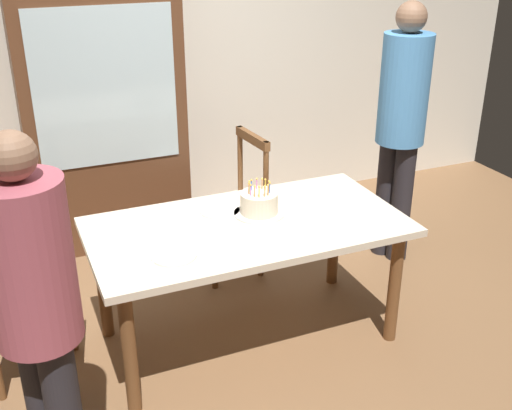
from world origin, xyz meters
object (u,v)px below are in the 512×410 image
(person_celebrant, at_px, (37,307))
(china_cabinet, at_px, (103,116))
(plate_near_celebrant, at_px, (174,256))
(plate_far_side, at_px, (220,211))
(birthday_cake, at_px, (259,204))
(person_guest, at_px, (401,119))
(dining_table, at_px, (247,238))
(chair_spindle_back, at_px, (230,208))
(chair_upholstered, at_px, (7,289))

(person_celebrant, height_order, china_cabinet, china_cabinet)
(plate_near_celebrant, height_order, plate_far_side, same)
(birthday_cake, height_order, china_cabinet, china_cabinet)
(person_guest, xyz_separation_m, china_cabinet, (-1.76, 1.05, -0.06))
(plate_far_side, bearing_deg, dining_table, -66.86)
(plate_near_celebrant, xyz_separation_m, chair_spindle_back, (0.65, 0.96, -0.27))
(plate_near_celebrant, xyz_separation_m, chair_upholstered, (-0.77, 0.35, -0.20))
(person_guest, bearing_deg, person_celebrant, -154.03)
(person_guest, bearing_deg, plate_far_side, -167.30)
(chair_upholstered, distance_m, person_guest, 2.61)
(chair_upholstered, xyz_separation_m, china_cabinet, (0.78, 1.41, 0.42))
(chair_spindle_back, bearing_deg, chair_upholstered, -156.74)
(plate_near_celebrant, relative_size, person_celebrant, 0.14)
(dining_table, bearing_deg, plate_far_side, 113.14)
(chair_spindle_back, distance_m, person_guest, 1.27)
(dining_table, height_order, person_celebrant, person_celebrant)
(dining_table, bearing_deg, chair_spindle_back, 76.18)
(dining_table, xyz_separation_m, birthday_cake, (0.10, 0.08, 0.15))
(plate_near_celebrant, bearing_deg, dining_table, 23.05)
(person_celebrant, bearing_deg, chair_upholstered, 97.92)
(chair_upholstered, xyz_separation_m, person_celebrant, (0.11, -0.82, 0.37))
(dining_table, xyz_separation_m, chair_upholstered, (-1.23, 0.15, -0.11))
(china_cabinet, bearing_deg, plate_near_celebrant, -90.35)
(dining_table, xyz_separation_m, person_celebrant, (-1.12, -0.67, 0.26))
(dining_table, distance_m, person_celebrant, 1.33)
(dining_table, distance_m, person_guest, 1.45)
(chair_upholstered, bearing_deg, birthday_cake, -2.98)
(dining_table, bearing_deg, person_celebrant, -149.05)
(plate_far_side, distance_m, chair_spindle_back, 0.68)
(person_guest, bearing_deg, plate_near_celebrant, -158.21)
(person_celebrant, height_order, person_guest, person_guest)
(plate_near_celebrant, bearing_deg, plate_far_side, 46.12)
(birthday_cake, height_order, person_guest, person_guest)
(plate_near_celebrant, distance_m, plate_far_side, 0.55)
(birthday_cake, xyz_separation_m, plate_far_side, (-0.19, 0.12, -0.05))
(birthday_cake, relative_size, person_celebrant, 0.18)
(chair_spindle_back, xyz_separation_m, china_cabinet, (-0.64, 0.80, 0.49))
(chair_spindle_back, distance_m, chair_upholstered, 1.55)
(dining_table, distance_m, chair_upholstered, 1.24)
(plate_far_side, relative_size, chair_upholstered, 0.23)
(birthday_cake, height_order, plate_far_side, birthday_cake)
(chair_spindle_back, relative_size, person_celebrant, 0.60)
(birthday_cake, distance_m, person_celebrant, 1.44)
(birthday_cake, bearing_deg, chair_spindle_back, 83.00)
(chair_spindle_back, xyz_separation_m, person_celebrant, (-1.30, -1.43, 0.44))
(birthday_cake, relative_size, plate_far_side, 1.27)
(dining_table, relative_size, person_guest, 0.96)
(birthday_cake, relative_size, person_guest, 0.16)
(person_guest, distance_m, china_cabinet, 2.05)
(birthday_cake, xyz_separation_m, chair_upholstered, (-1.33, 0.07, -0.25))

